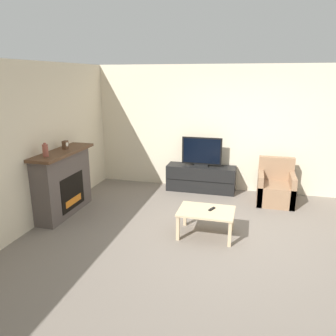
{
  "coord_description": "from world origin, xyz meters",
  "views": [
    {
      "loc": [
        0.3,
        -4.75,
        2.47
      ],
      "look_at": [
        -1.15,
        0.78,
        0.85
      ],
      "focal_mm": 35.0,
      "sensor_mm": 36.0,
      "label": 1
    }
  ],
  "objects_px": {
    "coffee_table": "(206,214)",
    "remote": "(212,209)",
    "mantel_vase_left": "(45,150)",
    "armchair": "(275,188)",
    "tv": "(202,153)",
    "fireplace": "(63,182)",
    "mantel_clock": "(65,145)",
    "tv_stand": "(201,178)"
  },
  "relations": [
    {
      "from": "mantel_clock",
      "to": "tv_stand",
      "type": "relative_size",
      "value": 0.1
    },
    {
      "from": "remote",
      "to": "tv",
      "type": "bearing_deg",
      "value": 127.72
    },
    {
      "from": "mantel_vase_left",
      "to": "tv",
      "type": "distance_m",
      "value": 3.22
    },
    {
      "from": "fireplace",
      "to": "tv_stand",
      "type": "height_order",
      "value": "fireplace"
    },
    {
      "from": "tv_stand",
      "to": "tv",
      "type": "relative_size",
      "value": 1.73
    },
    {
      "from": "fireplace",
      "to": "mantel_clock",
      "type": "relative_size",
      "value": 9.85
    },
    {
      "from": "mantel_vase_left",
      "to": "armchair",
      "type": "height_order",
      "value": "mantel_vase_left"
    },
    {
      "from": "tv",
      "to": "coffee_table",
      "type": "xyz_separation_m",
      "value": [
        0.42,
        -2.07,
        -0.49
      ]
    },
    {
      "from": "mantel_vase_left",
      "to": "armchair",
      "type": "bearing_deg",
      "value": 28.03
    },
    {
      "from": "mantel_vase_left",
      "to": "remote",
      "type": "bearing_deg",
      "value": 5.83
    },
    {
      "from": "fireplace",
      "to": "tv",
      "type": "height_order",
      "value": "tv"
    },
    {
      "from": "fireplace",
      "to": "armchair",
      "type": "height_order",
      "value": "fireplace"
    },
    {
      "from": "coffee_table",
      "to": "remote",
      "type": "height_order",
      "value": "remote"
    },
    {
      "from": "mantel_vase_left",
      "to": "coffee_table",
      "type": "bearing_deg",
      "value": 4.86
    },
    {
      "from": "mantel_clock",
      "to": "tv_stand",
      "type": "xyz_separation_m",
      "value": [
        2.22,
        1.71,
        -0.98
      ]
    },
    {
      "from": "fireplace",
      "to": "mantel_clock",
      "type": "bearing_deg",
      "value": 83.17
    },
    {
      "from": "coffee_table",
      "to": "mantel_clock",
      "type": "bearing_deg",
      "value": 172.07
    },
    {
      "from": "fireplace",
      "to": "remote",
      "type": "distance_m",
      "value": 2.74
    },
    {
      "from": "armchair",
      "to": "coffee_table",
      "type": "relative_size",
      "value": 1.0
    },
    {
      "from": "mantel_clock",
      "to": "tv",
      "type": "xyz_separation_m",
      "value": [
        2.22,
        1.71,
        -0.4
      ]
    },
    {
      "from": "tv_stand",
      "to": "mantel_clock",
      "type": "bearing_deg",
      "value": -142.37
    },
    {
      "from": "fireplace",
      "to": "tv_stand",
      "type": "relative_size",
      "value": 0.99
    },
    {
      "from": "armchair",
      "to": "tv",
      "type": "bearing_deg",
      "value": 169.39
    },
    {
      "from": "tv",
      "to": "remote",
      "type": "relative_size",
      "value": 5.63
    },
    {
      "from": "fireplace",
      "to": "mantel_vase_left",
      "type": "xyz_separation_m",
      "value": [
        0.02,
        -0.44,
        0.69
      ]
    },
    {
      "from": "armchair",
      "to": "tv_stand",
      "type": "bearing_deg",
      "value": 169.31
    },
    {
      "from": "coffee_table",
      "to": "remote",
      "type": "distance_m",
      "value": 0.12
    },
    {
      "from": "tv",
      "to": "coffee_table",
      "type": "distance_m",
      "value": 2.17
    },
    {
      "from": "mantel_vase_left",
      "to": "tv_stand",
      "type": "bearing_deg",
      "value": 46.05
    },
    {
      "from": "tv_stand",
      "to": "remote",
      "type": "bearing_deg",
      "value": -76.23
    },
    {
      "from": "mantel_clock",
      "to": "armchair",
      "type": "xyz_separation_m",
      "value": [
        3.77,
        1.42,
        -0.98
      ]
    },
    {
      "from": "mantel_vase_left",
      "to": "tv",
      "type": "xyz_separation_m",
      "value": [
        2.22,
        2.3,
        -0.43
      ]
    },
    {
      "from": "fireplace",
      "to": "mantel_vase_left",
      "type": "height_order",
      "value": "mantel_vase_left"
    },
    {
      "from": "coffee_table",
      "to": "remote",
      "type": "bearing_deg",
      "value": 34.11
    },
    {
      "from": "fireplace",
      "to": "remote",
      "type": "bearing_deg",
      "value": -3.48
    },
    {
      "from": "fireplace",
      "to": "mantel_clock",
      "type": "distance_m",
      "value": 0.68
    },
    {
      "from": "mantel_vase_left",
      "to": "tv",
      "type": "bearing_deg",
      "value": 46.02
    },
    {
      "from": "mantel_clock",
      "to": "coffee_table",
      "type": "distance_m",
      "value": 2.81
    },
    {
      "from": "mantel_clock",
      "to": "armchair",
      "type": "distance_m",
      "value": 4.15
    },
    {
      "from": "tv_stand",
      "to": "remote",
      "type": "distance_m",
      "value": 2.09
    },
    {
      "from": "remote",
      "to": "armchair",
      "type": "bearing_deg",
      "value": 82.51
    },
    {
      "from": "mantel_vase_left",
      "to": "coffee_table",
      "type": "height_order",
      "value": "mantel_vase_left"
    }
  ]
}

